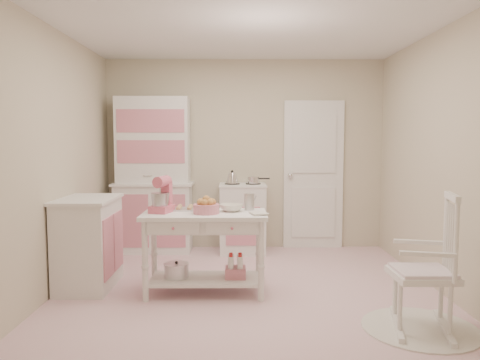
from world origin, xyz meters
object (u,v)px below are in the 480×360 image
(rocking_chair, at_px, (423,262))
(stand_mixer, at_px, (162,195))
(stove, at_px, (243,218))
(bread_basket, at_px, (206,209))
(hutch, at_px, (153,175))
(work_table, at_px, (205,253))
(base_cabinet, at_px, (88,243))

(rocking_chair, distance_m, stand_mixer, 2.42)
(stove, bearing_deg, bread_basket, -102.08)
(rocking_chair, relative_size, stand_mixer, 3.24)
(stove, xyz_separation_m, bread_basket, (-0.37, -1.75, 0.39))
(stove, xyz_separation_m, rocking_chair, (1.39, -2.59, 0.09))
(hutch, distance_m, work_table, 2.03)
(base_cabinet, height_order, bread_basket, base_cabinet)
(hutch, relative_size, stove, 2.26)
(stove, relative_size, rocking_chair, 0.84)
(base_cabinet, bearing_deg, work_table, -9.57)
(work_table, xyz_separation_m, bread_basket, (0.02, -0.05, 0.45))
(stove, height_order, rocking_chair, rocking_chair)
(stand_mixer, bearing_deg, hutch, 118.74)
(hutch, bearing_deg, rocking_chair, -45.61)
(stove, relative_size, bread_basket, 3.68)
(work_table, height_order, stand_mixer, stand_mixer)
(bread_basket, bearing_deg, rocking_chair, -25.69)
(base_cabinet, bearing_deg, rocking_chair, -20.24)
(rocking_chair, height_order, work_table, rocking_chair)
(hutch, height_order, bread_basket, hutch)
(base_cabinet, bearing_deg, stove, 43.08)
(stove, distance_m, rocking_chair, 2.94)
(hutch, height_order, work_table, hutch)
(stove, bearing_deg, stand_mixer, -115.91)
(stove, height_order, work_table, stove)
(hutch, xyz_separation_m, base_cabinet, (-0.40, -1.54, -0.58))
(stand_mixer, xyz_separation_m, bread_basket, (0.44, -0.07, -0.12))
(base_cabinet, bearing_deg, stand_mixer, -13.15)
(hutch, distance_m, base_cabinet, 1.69)
(base_cabinet, distance_m, work_table, 1.22)
(stove, distance_m, work_table, 1.74)
(work_table, bearing_deg, rocking_chair, -26.74)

